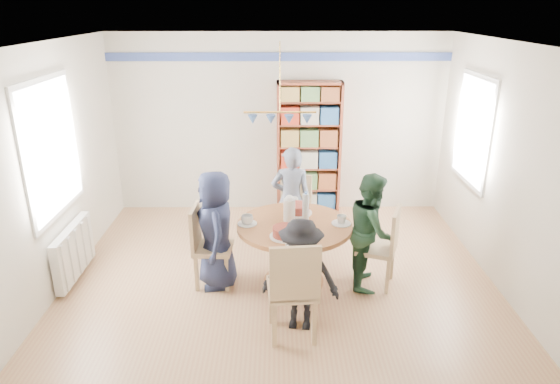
{
  "coord_description": "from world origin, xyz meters",
  "views": [
    {
      "loc": [
        -0.04,
        -4.93,
        3.06
      ],
      "look_at": [
        0.0,
        0.4,
        1.05
      ],
      "focal_mm": 32.0,
      "sensor_mm": 36.0,
      "label": 1
    }
  ],
  "objects_px": {
    "chair_far": "(294,207)",
    "person_right": "(371,230)",
    "person_far": "(291,200)",
    "bookshelf": "(309,150)",
    "chair_right": "(384,244)",
    "dining_table": "(294,239)",
    "person_near": "(301,275)",
    "radiator": "(74,251)",
    "chair_near": "(293,287)",
    "person_left": "(216,230)",
    "chair_left": "(206,242)"
  },
  "relations": [
    {
      "from": "chair_far",
      "to": "person_right",
      "type": "relative_size",
      "value": 0.71
    },
    {
      "from": "person_far",
      "to": "bookshelf",
      "type": "bearing_deg",
      "value": -104.64
    },
    {
      "from": "chair_right",
      "to": "bookshelf",
      "type": "distance_m",
      "value": 2.38
    },
    {
      "from": "dining_table",
      "to": "person_near",
      "type": "relative_size",
      "value": 1.11
    },
    {
      "from": "chair_right",
      "to": "person_near",
      "type": "xyz_separation_m",
      "value": [
        -0.98,
        -0.8,
        0.06
      ]
    },
    {
      "from": "radiator",
      "to": "chair_right",
      "type": "bearing_deg",
      "value": -2.82
    },
    {
      "from": "person_near",
      "to": "bookshelf",
      "type": "relative_size",
      "value": 0.58
    },
    {
      "from": "chair_right",
      "to": "bookshelf",
      "type": "bearing_deg",
      "value": 108.11
    },
    {
      "from": "dining_table",
      "to": "chair_near",
      "type": "bearing_deg",
      "value": -92.32
    },
    {
      "from": "chair_near",
      "to": "person_near",
      "type": "relative_size",
      "value": 0.9
    },
    {
      "from": "person_left",
      "to": "radiator",
      "type": "bearing_deg",
      "value": -107.0
    },
    {
      "from": "person_far",
      "to": "radiator",
      "type": "bearing_deg",
      "value": 14.69
    },
    {
      "from": "person_near",
      "to": "chair_far",
      "type": "bearing_deg",
      "value": 99.17
    },
    {
      "from": "chair_left",
      "to": "chair_far",
      "type": "height_order",
      "value": "chair_left"
    },
    {
      "from": "chair_left",
      "to": "chair_far",
      "type": "distance_m",
      "value": 1.47
    },
    {
      "from": "chair_far",
      "to": "person_left",
      "type": "xyz_separation_m",
      "value": [
        -0.91,
        -1.06,
        0.16
      ]
    },
    {
      "from": "radiator",
      "to": "person_left",
      "type": "relative_size",
      "value": 0.73
    },
    {
      "from": "person_left",
      "to": "person_near",
      "type": "xyz_separation_m",
      "value": [
        0.91,
        -0.83,
        -0.1
      ]
    },
    {
      "from": "chair_far",
      "to": "person_right",
      "type": "xyz_separation_m",
      "value": [
        0.84,
        -1.05,
        0.15
      ]
    },
    {
      "from": "chair_left",
      "to": "person_near",
      "type": "relative_size",
      "value": 0.82
    },
    {
      "from": "person_right",
      "to": "person_far",
      "type": "xyz_separation_m",
      "value": [
        -0.88,
        0.88,
        0.03
      ]
    },
    {
      "from": "chair_right",
      "to": "person_right",
      "type": "xyz_separation_m",
      "value": [
        -0.15,
        0.04,
        0.15
      ]
    },
    {
      "from": "person_left",
      "to": "chair_near",
      "type": "bearing_deg",
      "value": 26.9
    },
    {
      "from": "chair_left",
      "to": "bookshelf",
      "type": "height_order",
      "value": "bookshelf"
    },
    {
      "from": "chair_right",
      "to": "person_far",
      "type": "height_order",
      "value": "person_far"
    },
    {
      "from": "chair_far",
      "to": "person_near",
      "type": "distance_m",
      "value": 1.89
    },
    {
      "from": "chair_left",
      "to": "person_far",
      "type": "distance_m",
      "value": 1.33
    },
    {
      "from": "chair_near",
      "to": "person_right",
      "type": "distance_m",
      "value": 1.39
    },
    {
      "from": "chair_far",
      "to": "bookshelf",
      "type": "bearing_deg",
      "value": 77.15
    },
    {
      "from": "chair_right",
      "to": "chair_near",
      "type": "relative_size",
      "value": 0.9
    },
    {
      "from": "chair_left",
      "to": "person_left",
      "type": "bearing_deg",
      "value": -8.77
    },
    {
      "from": "person_right",
      "to": "bookshelf",
      "type": "relative_size",
      "value": 0.66
    },
    {
      "from": "person_left",
      "to": "dining_table",
      "type": "bearing_deg",
      "value": 79.48
    },
    {
      "from": "radiator",
      "to": "bookshelf",
      "type": "xyz_separation_m",
      "value": [
        2.87,
        2.04,
        0.64
      ]
    },
    {
      "from": "person_left",
      "to": "person_far",
      "type": "height_order",
      "value": "person_far"
    },
    {
      "from": "person_left",
      "to": "chair_far",
      "type": "bearing_deg",
      "value": 127.2
    },
    {
      "from": "radiator",
      "to": "chair_left",
      "type": "bearing_deg",
      "value": -4.55
    },
    {
      "from": "radiator",
      "to": "person_right",
      "type": "height_order",
      "value": "person_right"
    },
    {
      "from": "chair_far",
      "to": "person_left",
      "type": "height_order",
      "value": "person_left"
    },
    {
      "from": "person_near",
      "to": "bookshelf",
      "type": "height_order",
      "value": "bookshelf"
    },
    {
      "from": "person_right",
      "to": "person_left",
      "type": "bearing_deg",
      "value": 99.0
    },
    {
      "from": "chair_right",
      "to": "bookshelf",
      "type": "relative_size",
      "value": 0.47
    },
    {
      "from": "radiator",
      "to": "person_near",
      "type": "relative_size",
      "value": 0.85
    },
    {
      "from": "radiator",
      "to": "person_far",
      "type": "distance_m",
      "value": 2.69
    },
    {
      "from": "chair_left",
      "to": "bookshelf",
      "type": "xyz_separation_m",
      "value": [
        1.29,
        2.17,
        0.47
      ]
    },
    {
      "from": "person_far",
      "to": "chair_far",
      "type": "bearing_deg",
      "value": -106.37
    },
    {
      "from": "chair_far",
      "to": "person_near",
      "type": "xyz_separation_m",
      "value": [
        0.0,
        -1.89,
        0.06
      ]
    },
    {
      "from": "person_left",
      "to": "person_near",
      "type": "relative_size",
      "value": 1.17
    },
    {
      "from": "dining_table",
      "to": "person_left",
      "type": "height_order",
      "value": "person_left"
    },
    {
      "from": "person_far",
      "to": "person_left",
      "type": "bearing_deg",
      "value": 44.26
    }
  ]
}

